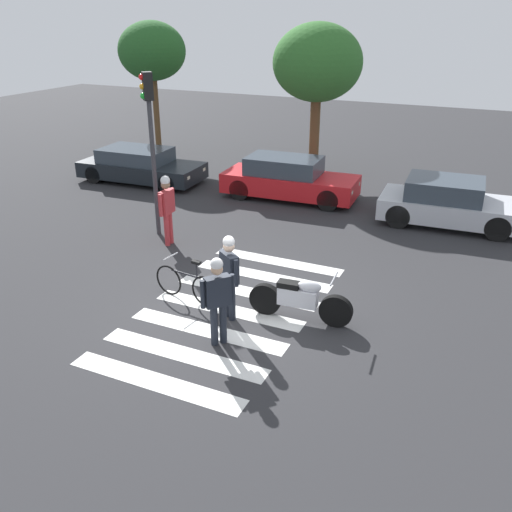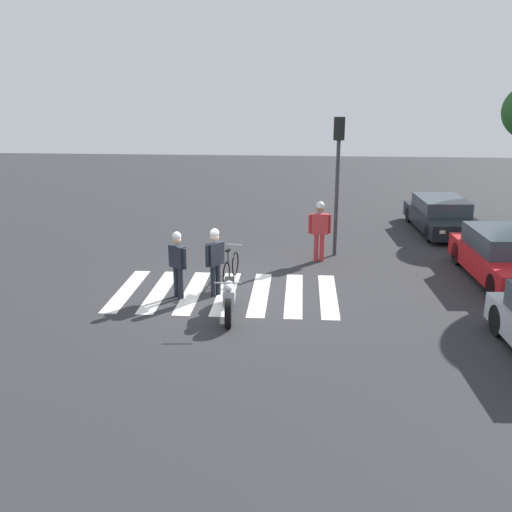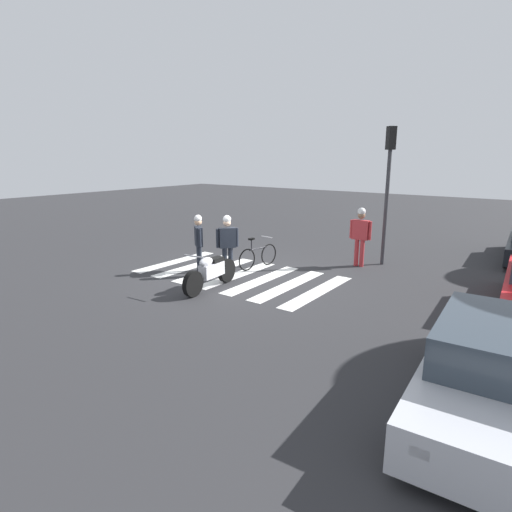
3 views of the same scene
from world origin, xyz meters
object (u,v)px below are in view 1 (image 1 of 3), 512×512
(police_motorcycle, at_px, (300,299))
(car_red_convertible, at_px, (288,179))
(traffic_light_pole, at_px, (150,130))
(car_black_suv, at_px, (140,166))
(leaning_bicycle, at_px, (187,284))
(officer_on_foot, at_px, (229,271))
(officer_by_motorcycle, at_px, (218,295))
(pedestrian_bystander, at_px, (167,205))
(car_silver_sedan, at_px, (448,203))

(police_motorcycle, xyz_separation_m, car_red_convertible, (-3.16, 7.31, 0.20))
(police_motorcycle, height_order, traffic_light_pole, traffic_light_pole)
(car_black_suv, bearing_deg, leaning_bicycle, -48.49)
(officer_on_foot, xyz_separation_m, traffic_light_pole, (-3.98, 3.29, 1.88))
(officer_on_foot, xyz_separation_m, car_black_suv, (-7.52, 7.42, -0.45))
(car_black_suv, bearing_deg, officer_by_motorcycle, -47.12)
(pedestrian_bystander, distance_m, traffic_light_pole, 2.01)
(car_red_convertible, relative_size, car_silver_sedan, 1.12)
(car_black_suv, distance_m, traffic_light_pole, 5.92)
(police_motorcycle, relative_size, car_red_convertible, 0.48)
(leaning_bicycle, relative_size, car_red_convertible, 0.37)
(police_motorcycle, distance_m, pedestrian_bystander, 5.16)
(police_motorcycle, height_order, leaning_bicycle, police_motorcycle)
(car_black_suv, bearing_deg, pedestrian_bystander, -47.62)
(traffic_light_pole, bearing_deg, leaning_bicycle, -47.24)
(leaning_bicycle, xyz_separation_m, officer_on_foot, (1.18, -0.26, 0.66))
(car_red_convertible, height_order, car_silver_sedan, car_red_convertible)
(police_motorcycle, height_order, officer_by_motorcycle, officer_by_motorcycle)
(car_black_suv, xyz_separation_m, car_silver_sedan, (10.81, 0.07, 0.06))
(officer_by_motorcycle, bearing_deg, officer_on_foot, 104.57)
(police_motorcycle, height_order, pedestrian_bystander, pedestrian_bystander)
(officer_by_motorcycle, relative_size, traffic_light_pole, 0.40)
(leaning_bicycle, bearing_deg, car_silver_sedan, 58.27)
(pedestrian_bystander, bearing_deg, police_motorcycle, -26.17)
(leaning_bicycle, height_order, pedestrian_bystander, pedestrian_bystander)
(officer_by_motorcycle, bearing_deg, car_black_suv, 132.88)
(officer_by_motorcycle, relative_size, pedestrian_bystander, 0.93)
(officer_on_foot, distance_m, officer_by_motorcycle, 0.97)
(pedestrian_bystander, bearing_deg, car_silver_sedan, 35.71)
(officer_on_foot, height_order, officer_by_motorcycle, officer_on_foot)
(police_motorcycle, distance_m, car_silver_sedan, 7.26)
(traffic_light_pole, bearing_deg, pedestrian_bystander, -36.17)
(officer_on_foot, distance_m, pedestrian_bystander, 4.30)
(pedestrian_bystander, relative_size, car_red_convertible, 0.42)
(car_red_convertible, bearing_deg, police_motorcycle, -66.63)
(officer_by_motorcycle, distance_m, traffic_light_pole, 6.27)
(pedestrian_bystander, bearing_deg, car_red_convertible, 74.16)
(officer_by_motorcycle, height_order, car_red_convertible, officer_by_motorcycle)
(car_black_suv, distance_m, car_silver_sedan, 10.81)
(officer_on_foot, distance_m, traffic_light_pole, 5.50)
(police_motorcycle, distance_m, car_black_suv, 11.21)
(police_motorcycle, relative_size, leaning_bicycle, 1.27)
(pedestrian_bystander, height_order, car_black_suv, pedestrian_bystander)
(traffic_light_pole, bearing_deg, car_red_convertible, 64.77)
(leaning_bicycle, bearing_deg, officer_on_foot, -12.51)
(leaning_bicycle, height_order, traffic_light_pole, traffic_light_pole)
(officer_by_motorcycle, bearing_deg, leaning_bicycle, 139.97)
(car_black_suv, height_order, traffic_light_pole, traffic_light_pole)
(leaning_bicycle, relative_size, traffic_light_pole, 0.39)
(traffic_light_pole, bearing_deg, car_black_suv, 130.56)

